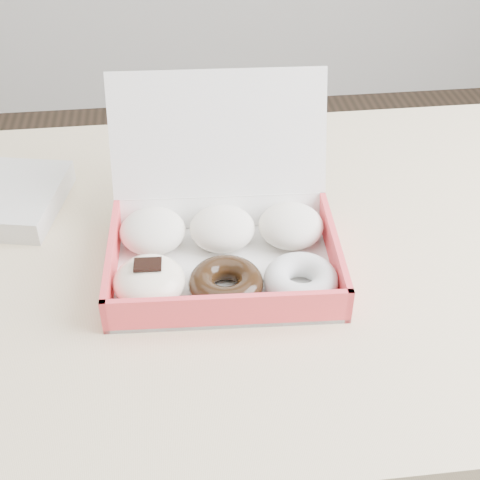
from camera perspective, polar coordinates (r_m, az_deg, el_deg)
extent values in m
cube|color=#CEB787|center=(0.99, -1.38, -1.44)|extent=(1.20, 0.80, 0.04)
cylinder|color=#CEB787|center=(1.62, 17.25, -2.42)|extent=(0.05, 0.05, 0.71)
cube|color=white|center=(0.94, -1.36, -2.44)|extent=(0.33, 0.25, 0.01)
cube|color=#FE444B|center=(0.84, -1.03, -6.14)|extent=(0.31, 0.03, 0.05)
cube|color=white|center=(1.01, -1.66, 2.63)|extent=(0.31, 0.03, 0.05)
cube|color=#FE444B|center=(0.93, -10.83, -1.70)|extent=(0.02, 0.23, 0.05)
cube|color=#FE444B|center=(0.94, 8.00, -0.96)|extent=(0.02, 0.23, 0.05)
cube|color=white|center=(0.98, -1.81, 7.66)|extent=(0.32, 0.10, 0.22)
ellipsoid|color=silver|center=(0.96, -7.45, 0.77)|extent=(0.10, 0.10, 0.05)
ellipsoid|color=silver|center=(0.96, -1.53, 1.00)|extent=(0.10, 0.10, 0.05)
ellipsoid|color=silver|center=(0.97, 4.37, 1.22)|extent=(0.10, 0.10, 0.05)
ellipsoid|color=#FFEDCC|center=(0.88, -7.73, -3.51)|extent=(0.10, 0.10, 0.05)
cube|color=black|center=(0.86, -7.89, -2.08)|extent=(0.04, 0.03, 0.00)
torus|color=black|center=(0.88, -1.21, -3.71)|extent=(0.10, 0.10, 0.03)
torus|color=silver|center=(0.89, 5.21, -3.43)|extent=(0.10, 0.10, 0.03)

